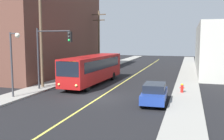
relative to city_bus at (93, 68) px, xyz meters
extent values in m
plane|color=black|center=(2.98, -6.36, -1.82)|extent=(120.00, 120.00, 0.00)
cube|color=gray|center=(-4.27, 3.64, -1.74)|extent=(2.50, 90.00, 0.15)
cube|color=gray|center=(10.23, 3.64, -1.74)|extent=(2.50, 90.00, 0.15)
cube|color=#D8CC4C|center=(2.98, 8.64, -1.81)|extent=(0.16, 60.00, 0.01)
cube|color=brown|center=(-10.52, 6.41, 4.80)|extent=(10.00, 22.35, 13.23)
cube|color=black|center=(-5.56, 6.41, -0.22)|extent=(0.06, 15.64, 1.30)
cube|color=black|center=(-5.56, 6.41, 2.98)|extent=(0.06, 15.64, 1.30)
cube|color=black|center=(-5.56, 6.41, 6.18)|extent=(0.06, 15.64, 1.30)
cube|color=black|center=(11.52, 17.49, -0.22)|extent=(0.06, 18.96, 1.30)
cube|color=black|center=(11.52, 17.49, 2.98)|extent=(0.06, 18.96, 1.30)
cube|color=maroon|center=(0.00, 0.01, 0.01)|extent=(3.05, 12.10, 2.75)
cube|color=black|center=(-0.25, -5.96, 0.53)|extent=(2.35, 0.18, 1.40)
cube|color=black|center=(0.25, 5.99, 0.63)|extent=(2.30, 0.18, 1.10)
cube|color=black|center=(-1.25, 0.07, 0.53)|extent=(0.48, 10.19, 1.10)
cube|color=black|center=(1.25, -0.04, 0.53)|extent=(0.48, 10.19, 1.10)
cube|color=orange|center=(-0.25, -5.95, 1.13)|extent=(1.79, 0.13, 0.30)
sphere|color=#F9D872|center=(-1.14, -5.96, -0.92)|extent=(0.24, 0.24, 0.24)
sphere|color=#F9D872|center=(0.64, -6.04, -0.92)|extent=(0.24, 0.24, 0.24)
cylinder|color=black|center=(-1.30, -4.14, -1.32)|extent=(0.34, 1.01, 1.00)
cylinder|color=black|center=(0.95, -4.23, -1.32)|extent=(0.34, 1.01, 1.00)
cylinder|color=black|center=(-0.98, 3.56, -1.32)|extent=(0.34, 1.01, 1.00)
cylinder|color=black|center=(1.27, 3.46, -1.32)|extent=(0.34, 1.01, 1.00)
cube|color=navy|center=(7.86, -7.11, -1.15)|extent=(1.96, 4.46, 0.70)
cube|color=black|center=(7.86, -7.11, -0.50)|extent=(1.71, 2.52, 0.60)
cylinder|color=black|center=(7.12, -8.63, -1.50)|extent=(0.24, 0.65, 0.64)
cylinder|color=black|center=(8.71, -8.58, -1.50)|extent=(0.24, 0.65, 0.64)
cylinder|color=black|center=(7.01, -5.64, -1.50)|extent=(0.24, 0.65, 0.64)
cylinder|color=black|center=(8.61, -5.58, -1.50)|extent=(0.24, 0.65, 0.64)
cylinder|color=brown|center=(-4.20, -3.86, 4.08)|extent=(0.28, 0.28, 11.49)
cylinder|color=brown|center=(-4.12, 13.45, 3.11)|extent=(0.28, 0.28, 9.55)
cube|color=#4C3D2D|center=(-4.12, 13.45, 7.28)|extent=(2.40, 0.16, 0.16)
cube|color=#4C3D2D|center=(-4.12, 13.45, 6.38)|extent=(2.00, 0.16, 0.16)
cylinder|color=#2D2D33|center=(-3.97, -4.85, 1.33)|extent=(0.18, 0.18, 6.00)
cylinder|color=#2D2D33|center=(-2.22, -4.85, 4.03)|extent=(3.50, 0.12, 0.12)
cube|color=black|center=(-0.47, -4.85, 3.48)|extent=(0.32, 0.36, 1.00)
sphere|color=#2D2D2D|center=(-0.47, -5.04, 3.80)|extent=(0.22, 0.22, 0.22)
sphere|color=#2D2D2D|center=(-0.47, -5.04, 3.48)|extent=(0.22, 0.22, 0.22)
sphere|color=green|center=(-0.47, -5.04, 3.16)|extent=(0.22, 0.22, 0.22)
cylinder|color=#38383D|center=(-4.07, -8.74, 1.08)|extent=(0.16, 0.16, 5.50)
cylinder|color=#38383D|center=(-3.72, -8.74, 3.73)|extent=(0.70, 0.10, 0.10)
sphere|color=#EAE5C6|center=(-3.37, -8.74, 3.58)|extent=(0.40, 0.40, 0.40)
cylinder|color=red|center=(9.83, -2.67, -1.32)|extent=(0.26, 0.26, 0.70)
sphere|color=gold|center=(9.83, -2.67, -0.95)|extent=(0.24, 0.24, 0.24)
cylinder|color=red|center=(9.67, -2.67, -1.22)|extent=(0.12, 0.10, 0.10)
cylinder|color=red|center=(9.99, -2.67, -1.22)|extent=(0.12, 0.10, 0.10)
camera|label=1|loc=(10.44, -27.20, 3.25)|focal=41.47mm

